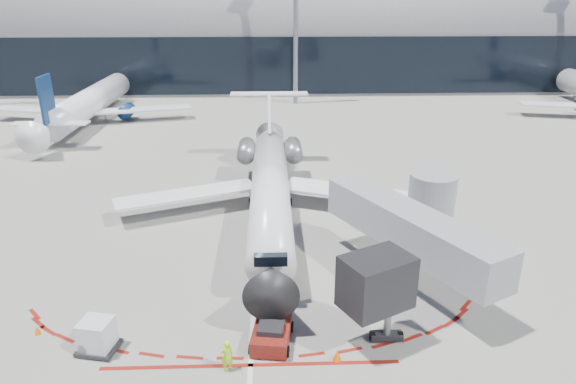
{
  "coord_description": "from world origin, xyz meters",
  "views": [
    {
      "loc": [
        1.07,
        -30.88,
        16.36
      ],
      "look_at": [
        2.28,
        3.26,
        2.87
      ],
      "focal_mm": 32.0,
      "sensor_mm": 36.0,
      "label": 1
    }
  ],
  "objects_px": {
    "regional_jet": "(270,183)",
    "ramp_worker": "(227,356)",
    "pushback_tug": "(272,334)",
    "uld_container": "(97,336)"
  },
  "relations": [
    {
      "from": "regional_jet",
      "to": "ramp_worker",
      "type": "height_order",
      "value": "regional_jet"
    },
    {
      "from": "regional_jet",
      "to": "pushback_tug",
      "type": "height_order",
      "value": "regional_jet"
    },
    {
      "from": "pushback_tug",
      "to": "ramp_worker",
      "type": "xyz_separation_m",
      "value": [
        -2.05,
        -1.94,
        0.31
      ]
    },
    {
      "from": "pushback_tug",
      "to": "ramp_worker",
      "type": "bearing_deg",
      "value": -128.31
    },
    {
      "from": "uld_container",
      "to": "regional_jet",
      "type": "bearing_deg",
      "value": 74.7
    },
    {
      "from": "regional_jet",
      "to": "pushback_tug",
      "type": "relative_size",
      "value": 6.47
    },
    {
      "from": "regional_jet",
      "to": "ramp_worker",
      "type": "relative_size",
      "value": 18.1
    },
    {
      "from": "regional_jet",
      "to": "uld_container",
      "type": "bearing_deg",
      "value": -117.27
    },
    {
      "from": "ramp_worker",
      "to": "regional_jet",
      "type": "bearing_deg",
      "value": -115.92
    },
    {
      "from": "regional_jet",
      "to": "uld_container",
      "type": "height_order",
      "value": "regional_jet"
    }
  ]
}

